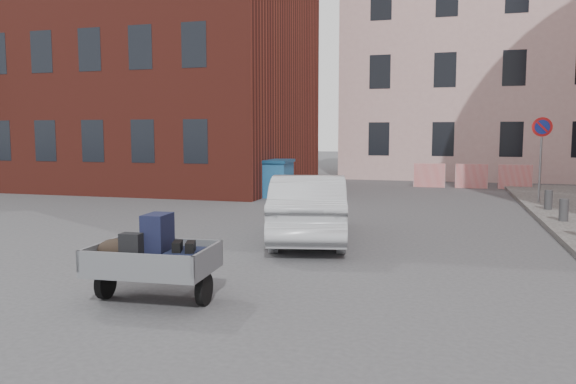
% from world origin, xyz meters
% --- Properties ---
extents(ground, '(120.00, 120.00, 0.00)m').
position_xyz_m(ground, '(0.00, 0.00, 0.00)').
color(ground, '#38383A').
rests_on(ground, ground).
extents(building_brick, '(12.00, 10.00, 14.00)m').
position_xyz_m(building_brick, '(-9.00, 13.00, 7.00)').
color(building_brick, '#591E16').
rests_on(building_brick, ground).
extents(building_pink, '(16.00, 8.00, 14.00)m').
position_xyz_m(building_pink, '(6.00, 22.00, 7.00)').
color(building_pink, '#C49A96').
rests_on(building_pink, ground).
extents(far_building, '(6.00, 6.00, 8.00)m').
position_xyz_m(far_building, '(-20.00, 22.00, 4.00)').
color(far_building, maroon).
rests_on(far_building, ground).
extents(no_parking_sign, '(0.60, 0.09, 2.65)m').
position_xyz_m(no_parking_sign, '(6.00, 9.48, 2.01)').
color(no_parking_sign, gray).
rests_on(no_parking_sign, sidewalk).
extents(barriers, '(4.70, 0.18, 1.00)m').
position_xyz_m(barriers, '(4.20, 15.00, 0.50)').
color(barriers, red).
rests_on(barriers, ground).
extents(trailer, '(1.67, 1.85, 1.20)m').
position_xyz_m(trailer, '(-0.60, -2.79, 0.61)').
color(trailer, black).
rests_on(trailer, ground).
extents(dumpster, '(3.24, 1.76, 1.33)m').
position_xyz_m(dumpster, '(-3.79, 9.85, 0.67)').
color(dumpster, '#1F5E96').
rests_on(dumpster, ground).
extents(silver_car, '(2.37, 4.48, 1.40)m').
position_xyz_m(silver_car, '(0.39, 2.08, 0.70)').
color(silver_car, '#A7AAAE').
rests_on(silver_car, ground).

